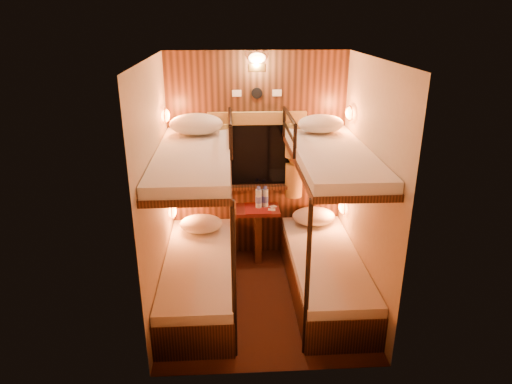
{
  "coord_description": "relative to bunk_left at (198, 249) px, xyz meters",
  "views": [
    {
      "loc": [
        -0.31,
        -4.0,
        2.76
      ],
      "look_at": [
        -0.06,
        0.15,
        1.13
      ],
      "focal_mm": 32.0,
      "sensor_mm": 36.0,
      "label": 1
    }
  ],
  "objects": [
    {
      "name": "wall_back",
      "position": [
        0.65,
        0.98,
        0.64
      ],
      "size": [
        2.4,
        0.0,
        2.4
      ],
      "primitive_type": "plane",
      "rotation": [
        1.57,
        0.0,
        0.0
      ],
      "color": "#C6B293",
      "rests_on": "floor"
    },
    {
      "name": "ceiling",
      "position": [
        0.65,
        -0.07,
        1.84
      ],
      "size": [
        2.1,
        2.1,
        0.0
      ],
      "primitive_type": "plane",
      "rotation": [
        3.14,
        0.0,
        0.0
      ],
      "color": "silver",
      "rests_on": "wall_back"
    },
    {
      "name": "floor",
      "position": [
        0.65,
        -0.07,
        -0.56
      ],
      "size": [
        2.1,
        2.1,
        0.0
      ],
      "primitive_type": "plane",
      "color": "#33160D",
      "rests_on": "ground"
    },
    {
      "name": "wall_front",
      "position": [
        0.65,
        -1.12,
        0.64
      ],
      "size": [
        2.4,
        0.0,
        2.4
      ],
      "primitive_type": "plane",
      "rotation": [
        -1.57,
        0.0,
        0.0
      ],
      "color": "#C6B293",
      "rests_on": "floor"
    },
    {
      "name": "reading_lamps",
      "position": [
        0.65,
        0.63,
        0.68
      ],
      "size": [
        2.0,
        0.2,
        1.25
      ],
      "color": "orange",
      "rests_on": "wall_left"
    },
    {
      "name": "bunk_right",
      "position": [
        1.3,
        0.0,
        0.0
      ],
      "size": [
        0.72,
        1.9,
        1.82
      ],
      "color": "black",
      "rests_on": "floor"
    },
    {
      "name": "sachet_a",
      "position": [
        0.81,
        0.73,
        0.09
      ],
      "size": [
        0.09,
        0.07,
        0.01
      ],
      "primitive_type": "cube",
      "rotation": [
        0.0,
        0.0,
        -0.1
      ],
      "color": "silver",
      "rests_on": "table"
    },
    {
      "name": "curtains",
      "position": [
        0.65,
        0.9,
        0.71
      ],
      "size": [
        1.1,
        0.22,
        1.0
      ],
      "color": "brown",
      "rests_on": "back_panel"
    },
    {
      "name": "bottle_left",
      "position": [
        0.66,
        0.81,
        0.2
      ],
      "size": [
        0.08,
        0.08,
        0.26
      ],
      "rotation": [
        0.0,
        0.0,
        -0.29
      ],
      "color": "#99BFE5",
      "rests_on": "table"
    },
    {
      "name": "back_panel",
      "position": [
        0.65,
        0.97,
        0.64
      ],
      "size": [
        2.0,
        0.03,
        2.4
      ],
      "primitive_type": "cube",
      "color": "black",
      "rests_on": "floor"
    },
    {
      "name": "table",
      "position": [
        0.65,
        0.78,
        -0.14
      ],
      "size": [
        0.5,
        0.34,
        0.66
      ],
      "color": "#5B1B14",
      "rests_on": "floor"
    },
    {
      "name": "bottle_right",
      "position": [
        0.74,
        0.83,
        0.2
      ],
      "size": [
        0.07,
        0.07,
        0.25
      ],
      "rotation": [
        0.0,
        0.0,
        0.18
      ],
      "color": "#99BFE5",
      "rests_on": "table"
    },
    {
      "name": "pillow_upper_left",
      "position": [
        -0.0,
        0.59,
        1.14
      ],
      "size": [
        0.55,
        0.39,
        0.22
      ],
      "primitive_type": "ellipsoid",
      "color": "silver",
      "rests_on": "bunk_left"
    },
    {
      "name": "window",
      "position": [
        0.65,
        0.94,
        0.62
      ],
      "size": [
        1.0,
        0.12,
        0.79
      ],
      "color": "black",
      "rests_on": "back_panel"
    },
    {
      "name": "bunk_left",
      "position": [
        0.0,
        0.0,
        0.0
      ],
      "size": [
        0.72,
        1.9,
        1.82
      ],
      "color": "black",
      "rests_on": "floor"
    },
    {
      "name": "wall_right",
      "position": [
        1.65,
        -0.07,
        0.64
      ],
      "size": [
        0.0,
        2.4,
        2.4
      ],
      "primitive_type": "plane",
      "rotation": [
        1.57,
        0.0,
        -1.57
      ],
      "color": "#C6B293",
      "rests_on": "floor"
    },
    {
      "name": "back_fixtures",
      "position": [
        0.65,
        0.93,
        1.69
      ],
      "size": [
        0.54,
        0.09,
        0.48
      ],
      "color": "black",
      "rests_on": "back_panel"
    },
    {
      "name": "wall_left",
      "position": [
        -0.35,
        -0.07,
        0.64
      ],
      "size": [
        0.0,
        2.4,
        2.4
      ],
      "primitive_type": "plane",
      "rotation": [
        1.57,
        0.0,
        1.57
      ],
      "color": "#C6B293",
      "rests_on": "floor"
    },
    {
      "name": "pillow_lower_left",
      "position": [
        -0.0,
        0.61,
        -0.01
      ],
      "size": [
        0.48,
        0.34,
        0.19
      ],
      "primitive_type": "ellipsoid",
      "color": "silver",
      "rests_on": "bunk_left"
    },
    {
      "name": "pillow_upper_right",
      "position": [
        1.3,
        0.59,
        1.12
      ],
      "size": [
        0.48,
        0.35,
        0.19
      ],
      "primitive_type": "ellipsoid",
      "color": "silver",
      "rests_on": "bunk_right"
    },
    {
      "name": "sachet_b",
      "position": [
        0.83,
        0.82,
        0.09
      ],
      "size": [
        0.1,
        0.09,
        0.01
      ],
      "primitive_type": "cube",
      "rotation": [
        0.0,
        0.0,
        0.52
      ],
      "color": "silver",
      "rests_on": "table"
    },
    {
      "name": "pillow_lower_right",
      "position": [
        1.3,
        0.73,
        -0.0
      ],
      "size": [
        0.5,
        0.36,
        0.2
      ],
      "primitive_type": "ellipsoid",
      "color": "silver",
      "rests_on": "bunk_right"
    }
  ]
}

